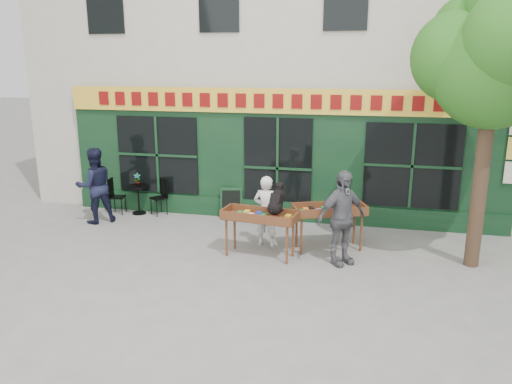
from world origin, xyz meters
TOP-DOWN VIEW (x-y plane):
  - ground at (0.00, 0.00)m, footprint 80.00×80.00m
  - building at (0.00, 5.97)m, footprint 14.00×7.26m
  - street_tree at (4.34, 0.36)m, footprint 3.05×2.90m
  - book_cart_center at (0.11, -0.19)m, footprint 1.56×0.80m
  - dog at (0.46, -0.24)m, footprint 0.41×0.64m
  - woman at (0.11, 0.46)m, footprint 0.61×0.44m
  - book_cart_right at (1.45, 0.55)m, footprint 1.62×1.13m
  - man_right at (1.75, -0.20)m, footprint 1.14×1.09m
  - bistro_table at (-3.67, 2.01)m, footprint 0.60×0.60m
  - bistro_chair_left at (-4.31, 1.90)m, footprint 0.41×0.41m
  - bistro_chair_right at (-3.07, 2.14)m, footprint 0.51×0.51m
  - potted_plant at (-3.67, 2.01)m, footprint 0.21×0.18m
  - man_left at (-4.37, 1.11)m, footprint 1.16×1.15m
  - chalkboard at (-1.18, 2.19)m, footprint 0.59×0.30m

SIDE VIEW (x-z plane):
  - ground at x=0.00m, z-range 0.00..0.00m
  - chalkboard at x=-1.18m, z-range 0.01..0.79m
  - bistro_table at x=-3.67m, z-range 0.16..0.92m
  - bistro_chair_left at x=-4.31m, z-range 0.08..1.03m
  - bistro_chair_right at x=-3.07m, z-range 0.08..1.03m
  - woman at x=0.11m, z-range 0.00..1.57m
  - book_cart_center at x=0.11m, z-range 0.33..1.32m
  - book_cart_right at x=1.45m, z-range 0.33..1.32m
  - potted_plant at x=-3.67m, z-range 0.77..1.10m
  - man_left at x=-4.37m, z-range 0.00..1.89m
  - man_right at x=1.75m, z-range 0.00..1.90m
  - dog at x=0.46m, z-range 0.99..1.59m
  - street_tree at x=4.34m, z-range 1.31..6.91m
  - building at x=0.00m, z-range -0.03..9.97m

